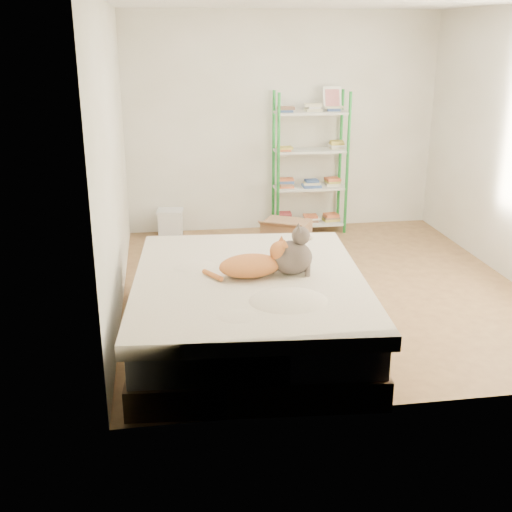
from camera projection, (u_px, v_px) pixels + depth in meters
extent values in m
cube|color=#A87F4D|center=(322.00, 287.00, 6.22)|extent=(3.80, 4.20, 0.01)
cube|color=white|center=(333.00, 0.00, 5.37)|extent=(3.80, 4.20, 0.01)
cube|color=white|center=(283.00, 123.00, 7.76)|extent=(3.80, 0.01, 2.60)
cube|color=white|center=(417.00, 216.00, 3.84)|extent=(3.80, 0.01, 2.60)
cube|color=white|center=(113.00, 160.00, 5.52)|extent=(0.01, 4.20, 2.60)
cube|color=brown|center=(249.00, 330.00, 5.09)|extent=(1.89, 2.29, 0.22)
cube|color=silver|center=(249.00, 303.00, 5.02)|extent=(1.84, 2.22, 0.24)
cube|color=#FFF0C8|center=(249.00, 283.00, 4.96)|extent=(1.93, 2.33, 0.11)
cylinder|color=green|center=(278.00, 167.00, 7.53)|extent=(0.04, 0.04, 1.70)
cylinder|color=green|center=(273.00, 162.00, 7.83)|extent=(0.04, 0.04, 1.70)
cylinder|color=green|center=(347.00, 165.00, 7.65)|extent=(0.04, 0.04, 1.70)
cylinder|color=green|center=(340.00, 160.00, 7.95)|extent=(0.04, 0.04, 1.70)
cube|color=silver|center=(308.00, 223.00, 7.99)|extent=(0.86, 0.34, 0.02)
cube|color=silver|center=(309.00, 187.00, 7.84)|extent=(0.86, 0.34, 0.02)
cube|color=silver|center=(310.00, 151.00, 7.69)|extent=(0.86, 0.34, 0.02)
cube|color=silver|center=(311.00, 112.00, 7.54)|extent=(0.86, 0.34, 0.02)
cube|color=#A4363A|center=(285.00, 219.00, 7.93)|extent=(0.20, 0.16, 0.09)
cube|color=#A4363A|center=(308.00, 218.00, 7.97)|extent=(0.20, 0.16, 0.09)
cube|color=#A4363A|center=(332.00, 217.00, 8.01)|extent=(0.20, 0.16, 0.09)
cube|color=#A4363A|center=(285.00, 184.00, 7.78)|extent=(0.20, 0.16, 0.09)
cube|color=#A4363A|center=(309.00, 183.00, 7.82)|extent=(0.20, 0.16, 0.09)
cube|color=#A4363A|center=(333.00, 182.00, 7.86)|extent=(0.20, 0.16, 0.09)
cube|color=#A4363A|center=(286.00, 146.00, 7.63)|extent=(0.20, 0.16, 0.09)
cube|color=#A4363A|center=(335.00, 145.00, 7.72)|extent=(0.20, 0.16, 0.09)
cube|color=#A4363A|center=(287.00, 108.00, 7.48)|extent=(0.20, 0.16, 0.09)
cube|color=#A4363A|center=(312.00, 108.00, 7.52)|extent=(0.20, 0.16, 0.09)
cube|color=#A4363A|center=(336.00, 107.00, 7.57)|extent=(0.20, 0.16, 0.09)
cube|color=white|center=(332.00, 98.00, 7.58)|extent=(0.22, 0.10, 0.27)
cube|color=red|center=(332.00, 99.00, 7.57)|extent=(0.17, 0.07, 0.21)
cube|color=brown|center=(286.00, 236.00, 7.22)|extent=(0.63, 0.58, 0.35)
cube|color=#532B92|center=(298.00, 241.00, 7.07)|extent=(0.27, 0.15, 0.08)
cube|color=brown|center=(290.00, 226.00, 7.00)|extent=(0.51, 0.37, 0.11)
cube|color=white|center=(170.00, 225.00, 7.70)|extent=(0.30, 0.27, 0.32)
cube|color=white|center=(170.00, 211.00, 7.64)|extent=(0.33, 0.30, 0.03)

